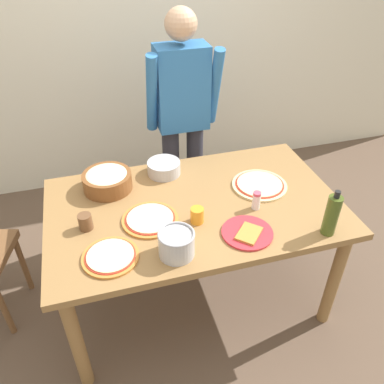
% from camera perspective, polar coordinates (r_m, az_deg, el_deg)
% --- Properties ---
extents(ground, '(8.00, 8.00, 0.00)m').
position_cam_1_polar(ground, '(2.69, 0.30, -14.64)').
color(ground, brown).
extents(wall_back, '(5.60, 0.10, 2.60)m').
position_cam_1_polar(wall_back, '(3.36, -7.94, 22.37)').
color(wall_back, silver).
rests_on(wall_back, ground).
extents(dining_table, '(1.60, 0.96, 0.76)m').
position_cam_1_polar(dining_table, '(2.21, 0.36, -3.68)').
color(dining_table, olive).
rests_on(dining_table, ground).
extents(person_cook, '(0.49, 0.25, 1.62)m').
position_cam_1_polar(person_cook, '(2.72, -1.40, 11.22)').
color(person_cook, '#2D2D38').
rests_on(person_cook, ground).
extents(pizza_raw_on_board, '(0.32, 0.32, 0.02)m').
position_cam_1_polar(pizza_raw_on_board, '(2.33, 9.79, 1.05)').
color(pizza_raw_on_board, beige).
rests_on(pizza_raw_on_board, dining_table).
extents(pizza_cooked_on_tray, '(0.30, 0.30, 0.02)m').
position_cam_1_polar(pizza_cooked_on_tray, '(2.06, -6.11, -3.94)').
color(pizza_cooked_on_tray, '#C67A33').
rests_on(pizza_cooked_on_tray, dining_table).
extents(pizza_second_cooked, '(0.27, 0.27, 0.02)m').
position_cam_1_polar(pizza_second_cooked, '(1.89, -11.78, -9.15)').
color(pizza_second_cooked, '#C67A33').
rests_on(pizza_second_cooked, dining_table).
extents(plate_with_slice, '(0.26, 0.26, 0.02)m').
position_cam_1_polar(plate_with_slice, '(1.99, 8.08, -5.89)').
color(plate_with_slice, red).
rests_on(plate_with_slice, dining_table).
extents(popcorn_bowl, '(0.28, 0.28, 0.11)m').
position_cam_1_polar(popcorn_bowl, '(2.30, -12.23, 1.77)').
color(popcorn_bowl, brown).
rests_on(popcorn_bowl, dining_table).
extents(mixing_bowl_steel, '(0.20, 0.20, 0.08)m').
position_cam_1_polar(mixing_bowl_steel, '(2.39, -4.11, 3.53)').
color(mixing_bowl_steel, '#B7B7BC').
rests_on(mixing_bowl_steel, dining_table).
extents(olive_oil_bottle, '(0.07, 0.07, 0.26)m').
position_cam_1_polar(olive_oil_bottle, '(2.03, 19.65, -3.16)').
color(olive_oil_bottle, '#47561E').
rests_on(olive_oil_bottle, dining_table).
extents(steel_pot, '(0.17, 0.17, 0.13)m').
position_cam_1_polar(steel_pot, '(1.83, -2.28, -7.49)').
color(steel_pot, '#B7B7BC').
rests_on(steel_pot, dining_table).
extents(cup_orange, '(0.07, 0.07, 0.08)m').
position_cam_1_polar(cup_orange, '(2.02, 0.75, -3.40)').
color(cup_orange, orange).
rests_on(cup_orange, dining_table).
extents(cup_small_brown, '(0.07, 0.07, 0.08)m').
position_cam_1_polar(cup_small_brown, '(2.05, -15.25, -4.21)').
color(cup_small_brown, brown).
rests_on(cup_small_brown, dining_table).
extents(salt_shaker, '(0.04, 0.04, 0.11)m').
position_cam_1_polar(salt_shaker, '(2.13, 9.34, -1.22)').
color(salt_shaker, white).
rests_on(salt_shaker, dining_table).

